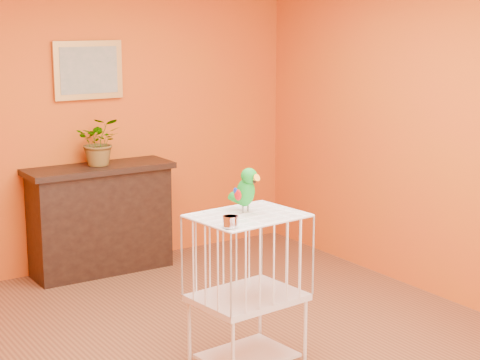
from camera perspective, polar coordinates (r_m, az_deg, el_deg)
ground at (r=5.53m, az=-1.07°, el=-11.98°), size 4.50×4.50×0.00m
room_shell at (r=5.10m, az=-1.13°, el=4.54°), size 4.50×4.50×4.50m
console_cabinet at (r=7.08m, az=-9.89°, el=-2.75°), size 1.27×0.46×0.95m
potted_plant at (r=6.92m, az=-9.78°, el=2.29°), size 0.52×0.54×0.33m
framed_picture at (r=7.06m, az=-10.74°, el=7.69°), size 0.62×0.04×0.50m
birdcage at (r=5.08m, az=0.53°, el=-7.80°), size 0.70×0.56×1.01m
feed_cup at (r=4.65m, az=-0.68°, el=-2.96°), size 0.09×0.09×0.06m
parrot at (r=4.99m, az=0.40°, el=-0.66°), size 0.15×0.26×0.29m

